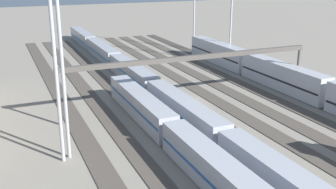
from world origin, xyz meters
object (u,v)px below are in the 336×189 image
(train_on_track_0, at_px, (282,77))
(light_mast_3, at_px, (58,14))
(light_mast_1, at_px, (52,25))
(train_on_track_6, at_px, (218,175))
(signal_gantry, at_px, (194,61))
(train_on_track_5, at_px, (150,86))

(train_on_track_0, distance_m, light_mast_3, 47.28)
(light_mast_1, bearing_deg, train_on_track_6, -134.83)
(train_on_track_0, bearing_deg, signal_gantry, 94.84)
(train_on_track_0, bearing_deg, train_on_track_6, 132.40)
(light_mast_1, height_order, light_mast_3, light_mast_3)
(train_on_track_0, distance_m, light_mast_1, 47.91)
(train_on_track_5, distance_m, signal_gantry, 10.65)
(train_on_track_5, xyz_separation_m, light_mast_1, (-19.49, 18.73, 14.48))
(train_on_track_0, distance_m, train_on_track_5, 25.66)
(train_on_track_6, distance_m, train_on_track_5, 33.52)
(train_on_track_0, xyz_separation_m, light_mast_3, (-13.07, 42.88, 15.03))
(light_mast_1, bearing_deg, light_mast_3, -51.66)
(train_on_track_6, bearing_deg, light_mast_3, 41.96)
(train_on_track_0, bearing_deg, light_mast_3, 106.95)
(light_mast_1, bearing_deg, signal_gantry, -63.09)
(train_on_track_5, bearing_deg, light_mast_3, 136.46)
(train_on_track_5, distance_m, light_mast_3, 30.27)
(light_mast_1, relative_size, light_mast_3, 0.93)
(train_on_track_6, bearing_deg, signal_gantry, -21.26)
(train_on_track_5, bearing_deg, train_on_track_0, -102.96)
(train_on_track_5, bearing_deg, light_mast_1, 136.14)
(train_on_track_6, height_order, signal_gantry, signal_gantry)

